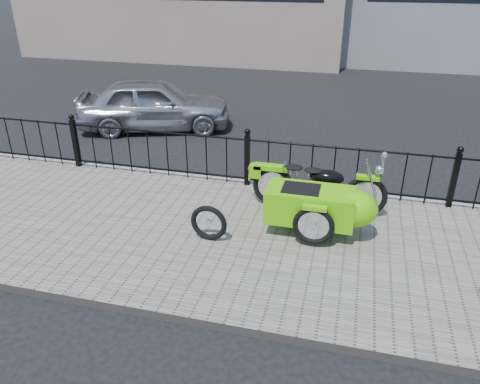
# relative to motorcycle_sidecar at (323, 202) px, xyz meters

# --- Properties ---
(ground) EXTENTS (120.00, 120.00, 0.00)m
(ground) POSITION_rel_motorcycle_sidecar_xyz_m (-1.49, -0.01, -0.59)
(ground) COLOR black
(ground) RESTS_ON ground
(sidewalk) EXTENTS (30.00, 3.80, 0.12)m
(sidewalk) POSITION_rel_motorcycle_sidecar_xyz_m (-1.49, -0.51, -0.53)
(sidewalk) COLOR #666056
(sidewalk) RESTS_ON ground
(curb) EXTENTS (30.00, 0.10, 0.12)m
(curb) POSITION_rel_motorcycle_sidecar_xyz_m (-1.49, 1.43, -0.53)
(curb) COLOR gray
(curb) RESTS_ON ground
(iron_fence) EXTENTS (14.11, 0.11, 1.08)m
(iron_fence) POSITION_rel_motorcycle_sidecar_xyz_m (-1.49, 1.29, -0.01)
(iron_fence) COLOR black
(iron_fence) RESTS_ON sidewalk
(motorcycle_sidecar) EXTENTS (2.28, 1.48, 0.98)m
(motorcycle_sidecar) POSITION_rel_motorcycle_sidecar_xyz_m (0.00, 0.00, 0.00)
(motorcycle_sidecar) COLOR black
(motorcycle_sidecar) RESTS_ON sidewalk
(spare_tire) EXTENTS (0.56, 0.11, 0.56)m
(spare_tire) POSITION_rel_motorcycle_sidecar_xyz_m (-1.58, -0.72, -0.19)
(spare_tire) COLOR black
(spare_tire) RESTS_ON sidewalk
(sedan_car) EXTENTS (4.03, 2.62, 1.28)m
(sedan_car) POSITION_rel_motorcycle_sidecar_xyz_m (-4.58, 4.19, 0.04)
(sedan_car) COLOR #A9ABB0
(sedan_car) RESTS_ON ground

